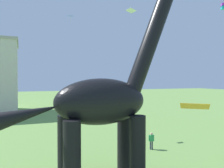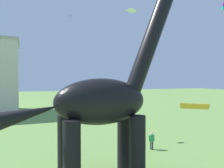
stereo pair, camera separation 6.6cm
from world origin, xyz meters
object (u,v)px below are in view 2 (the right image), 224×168
Objects in this scene: person_near_flyer at (152,139)px; kite_apex at (132,11)px; kite_high_right at (224,6)px; dinosaur_sculpture at (100,102)px; kite_trailing at (194,106)px; kite_near_high at (71,16)px.

kite_apex is (1.70, 7.43, 14.20)m from person_near_flyer.
kite_high_right reaches higher than person_near_flyer.
kite_high_right is at bearing 51.71° from person_near_flyer.
dinosaur_sculpture is 23.38m from kite_high_right.
kite_trailing is (3.23, -4.60, 0.07)m from dinosaur_sculpture.
kite_high_right reaches higher than kite_apex.
kite_near_high is at bearing 87.39° from dinosaur_sculpture.
kite_near_high is 19.24m from kite_high_right.
kite_near_high is at bearing 172.09° from kite_apex.
person_near_flyer is at bearing -102.87° from kite_apex.
kite_high_right reaches higher than kite_trailing.
kite_trailing is 2.17× the size of kite_high_right.
kite_apex reaches higher than kite_near_high.
dinosaur_sculpture is 5.62m from kite_trailing.
kite_near_high is at bearing 161.84° from person_near_flyer.
person_near_flyer is (6.67, 4.61, -4.19)m from dinosaur_sculpture.
dinosaur_sculpture reaches higher than kite_trailing.
kite_trailing is 22.88m from kite_high_right.
dinosaur_sculpture is 17.35× the size of kite_near_high.
person_near_flyer is at bearing -165.91° from kite_high_right.
kite_apex is at bearing 56.58° from dinosaur_sculpture.
dinosaur_sculpture is at bearing -124.78° from kite_apex.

